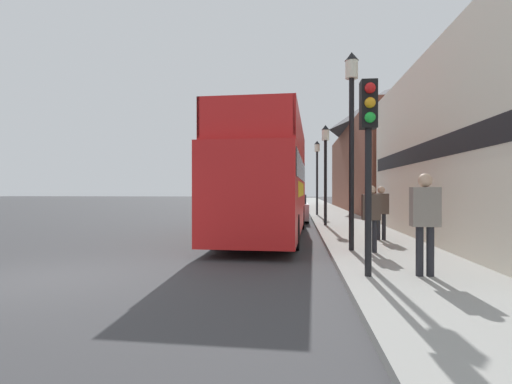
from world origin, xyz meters
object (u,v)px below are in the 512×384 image
traffic_signal (369,133)px  lamp_post_third (317,164)px  pedestrian_third (381,208)px  tour_bus (267,186)px  lamp_post_nearest (352,115)px  pedestrian_second (371,212)px  lamp_post_second (325,156)px  pedestrian_nearest (425,214)px  parked_car_ahead_of_bus (291,209)px

traffic_signal → lamp_post_third: lamp_post_third is taller
pedestrian_third → tour_bus: bearing=157.7°
pedestrian_third → lamp_post_nearest: lamp_post_nearest is taller
pedestrian_second → traffic_signal: bearing=-101.2°
lamp_post_third → pedestrian_third: bearing=-83.8°
lamp_post_nearest → lamp_post_second: (-0.14, 7.31, -0.41)m
tour_bus → pedestrian_nearest: 7.50m
parked_car_ahead_of_bus → traffic_signal: size_ratio=1.32×
pedestrian_third → lamp_post_third: size_ratio=0.36×
pedestrian_nearest → lamp_post_second: (-1.03, 10.26, 1.94)m
lamp_post_third → parked_car_ahead_of_bus: bearing=-113.9°
lamp_post_third → pedestrian_nearest: bearing=-86.6°
parked_car_ahead_of_bus → traffic_signal: (1.59, -14.17, 2.01)m
parked_car_ahead_of_bus → lamp_post_third: size_ratio=1.00×
parked_car_ahead_of_bus → traffic_signal: bearing=-84.0°
pedestrian_third → lamp_post_nearest: 3.54m
tour_bus → parked_car_ahead_of_bus: size_ratio=2.13×
tour_bus → lamp_post_third: lamp_post_third is taller
parked_car_ahead_of_bus → pedestrian_nearest: bearing=-80.0°
traffic_signal → tour_bus: bearing=108.7°
pedestrian_second → pedestrian_third: size_ratio=1.00×
pedestrian_nearest → pedestrian_second: (-0.46, 2.65, -0.11)m
parked_car_ahead_of_bus → pedestrian_nearest: (2.60, -14.04, 0.56)m
pedestrian_third → lamp_post_second: bearing=104.8°
tour_bus → pedestrian_nearest: (3.32, -6.70, -0.59)m
parked_car_ahead_of_bus → lamp_post_nearest: size_ratio=0.91×
parked_car_ahead_of_bus → lamp_post_third: lamp_post_third is taller
pedestrian_nearest → lamp_post_nearest: bearing=106.8°
traffic_signal → lamp_post_nearest: size_ratio=0.69×
pedestrian_second → lamp_post_second: bearing=94.3°
pedestrian_nearest → lamp_post_second: bearing=95.7°
pedestrian_nearest → lamp_post_third: size_ratio=0.40×
pedestrian_third → lamp_post_second: size_ratio=0.38×
lamp_post_third → traffic_signal: bearing=-89.9°
tour_bus → traffic_signal: (2.31, -6.83, 0.86)m
pedestrian_second → lamp_post_third: 15.09m
pedestrian_nearest → traffic_signal: traffic_signal is taller
pedestrian_nearest → lamp_post_second: lamp_post_second is taller
pedestrian_second → traffic_signal: size_ratio=0.47×
pedestrian_second → lamp_post_second: (-0.57, 7.61, 2.05)m
pedestrian_third → lamp_post_third: bearing=96.2°
lamp_post_third → lamp_post_second: bearing=-90.0°
pedestrian_second → lamp_post_nearest: size_ratio=0.33×
pedestrian_third → parked_car_ahead_of_bus: bearing=108.2°
pedestrian_second → lamp_post_nearest: 2.51m
pedestrian_third → lamp_post_third: lamp_post_third is taller
lamp_post_nearest → lamp_post_third: (-0.14, 14.62, -0.28)m
lamp_post_second → pedestrian_nearest: bearing=-84.3°
tour_bus → pedestrian_second: (2.86, -4.04, -0.70)m
tour_bus → pedestrian_second: 5.00m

